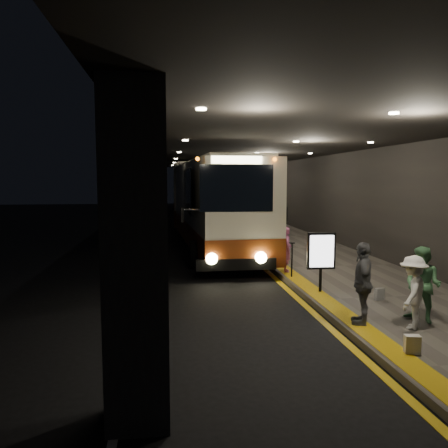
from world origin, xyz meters
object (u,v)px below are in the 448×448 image
passenger_boarding (287,249)px  bag_polka (379,294)px  coach_main (214,209)px  coach_second (195,197)px  bag_plain (412,344)px  stanchion_post (292,260)px  info_sign (321,252)px  passenger_waiting_grey (363,283)px  passenger_waiting_white (413,292)px  passenger_waiting_green (423,285)px  coach_third (188,195)px

passenger_boarding → bag_polka: size_ratio=4.93×
coach_main → coach_second: coach_second is taller
coach_main → bag_polka: (3.18, -9.12, -1.57)m
bag_plain → stanchion_post: bearing=93.5°
coach_second → stanchion_post: (1.77, -18.26, -1.28)m
stanchion_post → passenger_boarding: bearing=86.4°
info_sign → bag_plain: bearing=-84.9°
coach_main → passenger_waiting_grey: coach_main is taller
bag_plain → stanchion_post: 6.15m
passenger_boarding → bag_plain: 6.95m
info_sign → coach_main: bearing=107.1°
coach_second → bag_polka: bearing=-78.8°
passenger_waiting_white → bag_polka: (0.35, 2.05, -0.60)m
passenger_boarding → info_sign: size_ratio=0.92×
stanchion_post → passenger_waiting_grey: bearing=-87.5°
passenger_waiting_green → passenger_waiting_white: size_ratio=1.08×
passenger_waiting_white → coach_second: bearing=-129.8°
passenger_waiting_green → stanchion_post: passenger_waiting_green is taller
bag_polka → info_sign: 1.80m
coach_main → passenger_waiting_white: size_ratio=8.38×
bag_polka → stanchion_post: 3.21m
passenger_boarding → passenger_waiting_green: bearing=-155.0°
coach_main → passenger_boarding: size_ratio=8.44×
coach_second → passenger_waiting_grey: coach_second is taller
info_sign → passenger_waiting_green: bearing=-61.1°
coach_third → passenger_boarding: 28.65m
coach_main → stanchion_post: bearing=-77.5°
passenger_waiting_grey → coach_main: bearing=-149.2°
coach_main → info_sign: coach_main is taller
passenger_boarding → bag_polka: 3.93m
coach_third → bag_polka: (3.21, -32.21, -1.41)m
coach_second → passenger_waiting_green: coach_second is taller
passenger_boarding → passenger_waiting_green: passenger_waiting_green is taller
passenger_boarding → passenger_waiting_grey: 5.29m
passenger_boarding → passenger_waiting_green: 5.54m
coach_second → bag_plain: bearing=-82.5°
coach_main → stanchion_post: size_ratio=11.72×
bag_plain → passenger_waiting_grey: bearing=96.2°
bag_polka → info_sign: (-1.20, 0.97, 0.94)m
coach_second → bag_polka: (3.21, -21.10, -1.67)m
bag_plain → stanchion_post: (-0.37, 6.13, 0.37)m
passenger_waiting_white → info_sign: (-0.85, 3.02, 0.34)m
coach_main → coach_third: 23.09m
passenger_boarding → coach_third: bearing=13.2°
passenger_waiting_white → passenger_waiting_grey: bearing=-70.1°
passenger_waiting_grey → coach_third: bearing=-156.0°
passenger_waiting_white → passenger_waiting_grey: passenger_waiting_grey is taller
coach_second → passenger_waiting_grey: (1.96, -22.77, -0.95)m
stanchion_post → info_sign: bearing=-82.4°
stanchion_post → coach_third: bearing=93.4°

